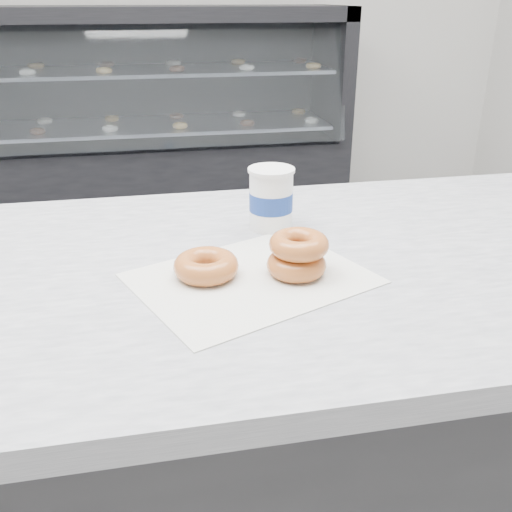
{
  "coord_description": "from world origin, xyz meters",
  "views": [
    {
      "loc": [
        -0.01,
        -1.44,
        1.3
      ],
      "look_at": [
        0.15,
        -0.63,
        0.92
      ],
      "focal_mm": 40.0,
      "sensor_mm": 36.0,
      "label": 1
    }
  ],
  "objects": [
    {
      "name": "wax_paper",
      "position": [
        0.13,
        -0.67,
        0.9
      ],
      "size": [
        0.41,
        0.37,
        0.0
      ],
      "primitive_type": "cube",
      "rotation": [
        0.0,
        0.0,
        0.4
      ],
      "color": "silver",
      "rests_on": "counter"
    },
    {
      "name": "ground",
      "position": [
        0.0,
        0.0,
        0.0
      ],
      "size": [
        5.0,
        5.0,
        0.0
      ],
      "primitive_type": "plane",
      "color": "gray",
      "rests_on": "ground"
    },
    {
      "name": "coffee_cup",
      "position": [
        0.21,
        -0.46,
        0.96
      ],
      "size": [
        0.09,
        0.09,
        0.11
      ],
      "rotation": [
        0.0,
        0.0,
        -0.13
      ],
      "color": "white",
      "rests_on": "counter"
    },
    {
      "name": "counter",
      "position": [
        0.0,
        -0.6,
        0.45
      ],
      "size": [
        3.06,
        0.76,
        0.9
      ],
      "color": "#333335",
      "rests_on": "ground"
    },
    {
      "name": "donut_stack",
      "position": [
        0.21,
        -0.66,
        0.93
      ],
      "size": [
        0.12,
        0.12,
        0.06
      ],
      "color": "#C66E36",
      "rests_on": "wax_paper"
    },
    {
      "name": "display_case",
      "position": [
        0.0,
        2.12,
        0.49
      ],
      "size": [
        2.4,
        0.74,
        1.25
      ],
      "color": "black",
      "rests_on": "ground"
    },
    {
      "name": "donut_single",
      "position": [
        0.07,
        -0.65,
        0.92
      ],
      "size": [
        0.13,
        0.13,
        0.04
      ],
      "primitive_type": "torus",
      "rotation": [
        0.0,
        0.0,
        -0.42
      ],
      "color": "#C66E36",
      "rests_on": "wax_paper"
    }
  ]
}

